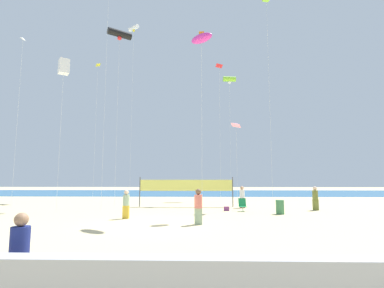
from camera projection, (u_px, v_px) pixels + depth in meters
ground_plane at (152, 224)px, 14.76m from camera, size 120.00×120.00×0.00m
ocean_band at (185, 193)px, 45.81m from camera, size 120.00×20.00×0.01m
boardwalk_ledge at (55, 286)px, 4.93m from camera, size 28.00×0.44×0.99m
mother_figure at (19, 251)px, 5.80m from camera, size 0.37×0.37×1.62m
toddler_figure at (42, 275)px, 5.75m from camera, size 0.18×0.18×0.77m
beachgoer_olive_shirt at (315, 197)px, 21.12m from camera, size 0.39×0.39×1.71m
beachgoer_white_shirt at (242, 196)px, 22.76m from camera, size 0.39×0.39×1.69m
beachgoer_coral_shirt at (198, 205)px, 14.68m from camera, size 0.41×0.41×1.78m
beachgoer_sage_shirt at (126, 203)px, 16.78m from camera, size 0.37×0.37×1.63m
folding_beach_chair at (242, 204)px, 20.49m from camera, size 0.52×0.65×0.89m
trash_barrel at (280, 207)px, 18.80m from camera, size 0.53×0.53×0.90m
volleyball_net at (186, 186)px, 23.78m from camera, size 7.69×0.18×2.40m
beach_handbag at (227, 209)px, 20.65m from camera, size 0.38×0.19×0.30m
kite_black_tube at (120, 34)px, 26.11m from camera, size 2.10×1.74×15.55m
kite_white_tube at (134, 29)px, 35.91m from camera, size 1.50×1.31×21.06m
kite_white_diamond at (23, 45)px, 25.07m from camera, size 0.53×0.54×14.49m
kite_yellow_diamond at (98, 68)px, 35.34m from camera, size 0.65×0.65×16.27m
kite_magenta_inflatable at (202, 39)px, 18.26m from camera, size 1.63×1.53×11.51m
kite_red_diamond at (219, 67)px, 29.97m from camera, size 0.95×0.95×14.09m
kite_lime_tube at (229, 80)px, 34.49m from camera, size 1.54×0.76×14.32m
kite_white_box at (64, 67)px, 21.27m from camera, size 0.95×0.95×10.99m
kite_pink_diamond at (236, 125)px, 21.70m from camera, size 0.95×0.94×6.50m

